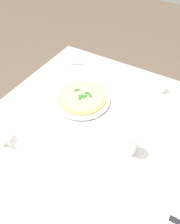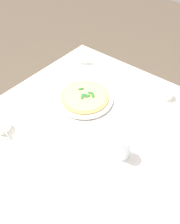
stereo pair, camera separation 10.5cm
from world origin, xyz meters
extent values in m
plane|color=brown|center=(0.00, 0.00, 0.00)|extent=(8.00, 8.00, 0.00)
cube|color=white|center=(0.00, 0.00, 0.72)|extent=(1.16, 1.16, 0.02)
cube|color=white|center=(0.00, -0.58, 0.57)|extent=(1.16, 0.01, 0.28)
cube|color=white|center=(0.58, 0.00, 0.57)|extent=(0.01, 1.16, 0.28)
cylinder|color=brown|center=(0.49, -0.49, 0.35)|extent=(0.06, 0.06, 0.71)
cylinder|color=white|center=(0.19, -0.14, 0.73)|extent=(0.19, 0.19, 0.01)
cylinder|color=white|center=(0.19, -0.14, 0.74)|extent=(0.31, 0.31, 0.01)
cylinder|color=#DBAD60|center=(0.19, -0.14, 0.75)|extent=(0.27, 0.27, 0.01)
cylinder|color=#EFD17A|center=(0.19, -0.14, 0.76)|extent=(0.24, 0.24, 0.00)
ellipsoid|color=#2D7533|center=(0.17, -0.17, 0.76)|extent=(0.04, 0.03, 0.01)
ellipsoid|color=#2D7533|center=(0.19, -0.14, 0.76)|extent=(0.04, 0.03, 0.01)
ellipsoid|color=#2D7533|center=(0.24, -0.17, 0.76)|extent=(0.03, 0.04, 0.01)
ellipsoid|color=#2D7533|center=(0.17, -0.14, 0.76)|extent=(0.03, 0.04, 0.01)
ellipsoid|color=#2D7533|center=(0.19, -0.12, 0.76)|extent=(0.03, 0.04, 0.01)
ellipsoid|color=#2D7533|center=(0.15, -0.17, 0.76)|extent=(0.04, 0.04, 0.01)
cylinder|color=white|center=(-0.15, -0.43, 0.73)|extent=(0.13, 0.13, 0.01)
cylinder|color=white|center=(-0.15, -0.43, 0.76)|extent=(0.08, 0.08, 0.05)
torus|color=white|center=(-0.17, -0.48, 0.76)|extent=(0.02, 0.04, 0.03)
cylinder|color=black|center=(-0.15, -0.43, 0.78)|extent=(0.07, 0.07, 0.00)
cylinder|color=white|center=(0.36, 0.27, 0.73)|extent=(0.13, 0.13, 0.01)
cylinder|color=white|center=(0.36, 0.27, 0.76)|extent=(0.08, 0.08, 0.05)
torus|color=white|center=(0.31, 0.28, 0.76)|extent=(0.04, 0.02, 0.03)
cylinder|color=black|center=(0.36, 0.27, 0.78)|extent=(0.07, 0.07, 0.00)
cylinder|color=white|center=(-0.16, 0.03, 0.79)|extent=(0.06, 0.06, 0.12)
cylinder|color=silver|center=(-0.16, 0.03, 0.75)|extent=(0.06, 0.06, 0.06)
cube|color=white|center=(-0.39, 0.22, 0.74)|extent=(0.22, 0.13, 0.02)
cube|color=silver|center=(-0.34, 0.23, 0.75)|extent=(0.12, 0.03, 0.01)
cube|color=black|center=(-0.43, 0.22, 0.75)|extent=(0.08, 0.02, 0.01)
cube|color=white|center=(0.40, -0.41, 0.76)|extent=(0.07, 0.06, 0.06)
camera|label=1|loc=(-0.26, 0.54, 1.52)|focal=32.81mm
camera|label=2|loc=(-0.35, 0.48, 1.52)|focal=32.81mm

